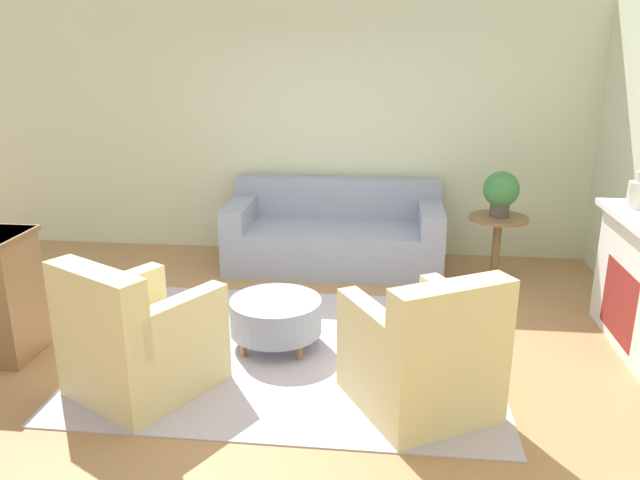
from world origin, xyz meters
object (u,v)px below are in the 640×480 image
at_px(armchair_left, 137,342).
at_px(armchair_right, 424,357).
at_px(vase_mantel_near, 639,194).
at_px(side_table, 497,237).
at_px(ottoman_table, 276,316).
at_px(couch, 335,237).
at_px(potted_plant_on_side_table, 501,191).

bearing_deg(armchair_left, armchair_right, 0.00).
distance_m(armchair_left, vase_mantel_near, 3.98).
xyz_separation_m(armchair_right, side_table, (0.83, 2.43, 0.10)).
bearing_deg(side_table, armchair_left, -138.55).
bearing_deg(side_table, ottoman_table, -139.31).
bearing_deg(ottoman_table, armchair_right, -34.62).
relative_size(couch, armchair_right, 1.98).
bearing_deg(ottoman_table, potted_plant_on_side_table, 40.69).
height_order(couch, armchair_left, armchair_left).
bearing_deg(armchair_left, ottoman_table, 43.21).
distance_m(couch, potted_plant_on_side_table, 1.78).
height_order(ottoman_table, potted_plant_on_side_table, potted_plant_on_side_table).
xyz_separation_m(side_table, potted_plant_on_side_table, (0.00, 0.00, 0.47)).
bearing_deg(couch, armchair_right, -73.23).
bearing_deg(armchair_right, armchair_left, 180.00).
bearing_deg(potted_plant_on_side_table, armchair_right, -108.85).
relative_size(armchair_left, ottoman_table, 1.58).
bearing_deg(armchair_right, couch, 106.77).
bearing_deg(ottoman_table, couch, 81.55).
height_order(armchair_right, ottoman_table, armchair_right).
bearing_deg(ottoman_table, armchair_left, -136.79).
relative_size(armchair_right, vase_mantel_near, 3.90).
bearing_deg(vase_mantel_near, armchair_right, -140.50).
height_order(couch, armchair_right, armchair_right).
distance_m(couch, vase_mantel_near, 2.96).
relative_size(couch, vase_mantel_near, 7.73).
relative_size(armchair_left, vase_mantel_near, 3.90).
xyz_separation_m(ottoman_table, potted_plant_on_side_table, (1.93, 1.66, 0.67)).
height_order(couch, side_table, couch).
relative_size(side_table, vase_mantel_near, 2.32).
xyz_separation_m(couch, armchair_left, (-1.10, -2.71, 0.04)).
bearing_deg(vase_mantel_near, ottoman_table, -167.03).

